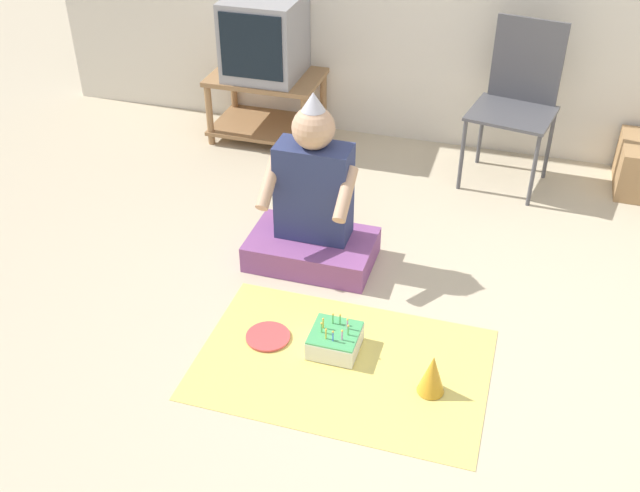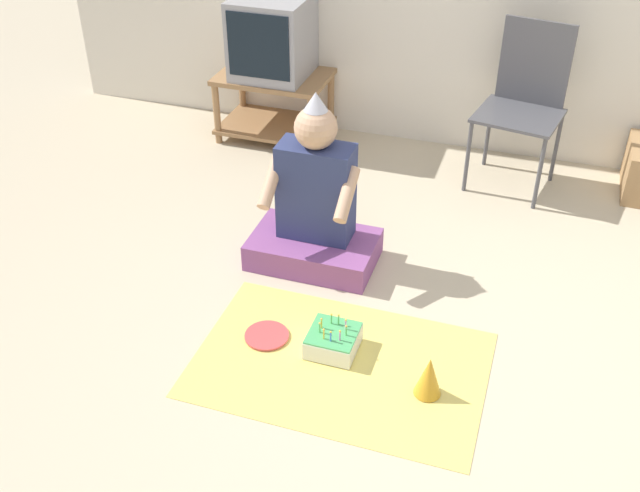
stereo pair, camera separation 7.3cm
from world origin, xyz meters
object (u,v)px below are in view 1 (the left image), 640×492
birthday_cake (335,340)px  party_hat_blue (432,374)px  person_seated (313,210)px  tv (264,37)px  folding_chair (518,93)px  paper_plate (268,336)px

birthday_cake → party_hat_blue: party_hat_blue is taller
person_seated → birthday_cake: 0.74m
party_hat_blue → birthday_cake: bearing=163.6°
tv → party_hat_blue: tv is taller
person_seated → party_hat_blue: 1.09m
tv → folding_chair: bearing=-3.4°
folding_chair → party_hat_blue: 2.00m
tv → paper_plate: 2.15m
person_seated → paper_plate: bearing=-90.9°
folding_chair → person_seated: 1.49m
birthday_cake → paper_plate: size_ratio=1.06×
folding_chair → paper_plate: (-0.88, -1.83, -0.53)m
tv → folding_chair: folding_chair is taller
folding_chair → party_hat_blue: folding_chair is taller
folding_chair → person_seated: folding_chair is taller
paper_plate → party_hat_blue: bearing=-8.7°
person_seated → birthday_cake: bearing=-64.9°
birthday_cake → party_hat_blue: 0.47m
folding_chair → birthday_cake: bearing=-107.6°
folding_chair → birthday_cake: (-0.58, -1.81, -0.49)m
tv → paper_plate: tv is taller
birthday_cake → paper_plate: birthday_cake is taller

